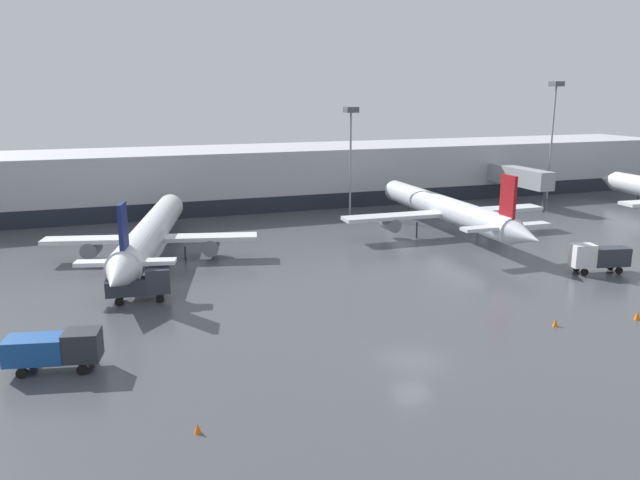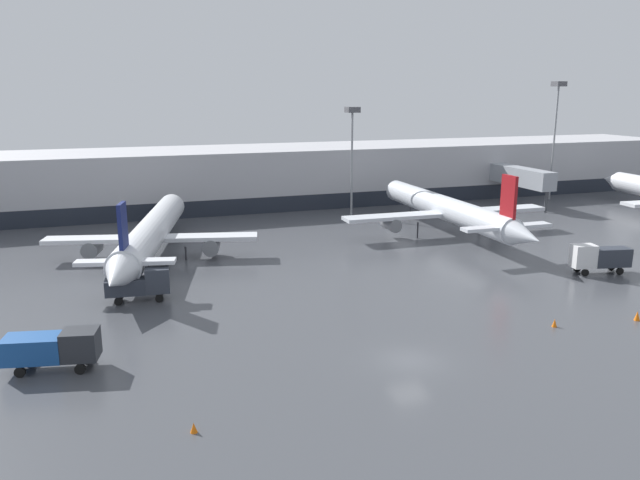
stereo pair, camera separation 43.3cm
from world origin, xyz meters
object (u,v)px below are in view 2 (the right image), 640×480
at_px(service_truck_2, 599,257).
at_px(apron_light_mast_4, 352,129).
at_px(parked_jet_1, 152,233).
at_px(traffic_cone_0, 194,428).
at_px(traffic_cone_3, 631,251).
at_px(service_truck_0, 53,347).
at_px(traffic_cone_2, 637,316).
at_px(parked_jet_2, 447,209).
at_px(traffic_cone_1, 555,323).
at_px(apron_light_mast_1, 557,108).
at_px(service_truck_1, 141,284).

xyz_separation_m(service_truck_2, apron_light_mast_4, (-12.26, 35.99, 10.85)).
bearing_deg(service_truck_2, parked_jet_1, -14.66).
height_order(traffic_cone_0, apron_light_mast_4, apron_light_mast_4).
bearing_deg(traffic_cone_3, apron_light_mast_4, 124.99).
bearing_deg(apron_light_mast_4, service_truck_0, -131.83).
xyz_separation_m(traffic_cone_2, traffic_cone_3, (16.09, 16.78, -0.10)).
height_order(service_truck_0, traffic_cone_3, service_truck_0).
distance_m(service_truck_0, traffic_cone_0, 13.27).
relative_size(parked_jet_2, traffic_cone_3, 64.05).
relative_size(traffic_cone_0, traffic_cone_1, 0.88).
distance_m(traffic_cone_2, apron_light_mast_1, 60.29).
xyz_separation_m(service_truck_2, traffic_cone_1, (-13.91, -10.64, -1.36)).
bearing_deg(apron_light_mast_4, service_truck_2, -71.19).
xyz_separation_m(parked_jet_2, service_truck_1, (-38.16, -13.99, -1.75)).
height_order(parked_jet_2, traffic_cone_1, parked_jet_2).
distance_m(parked_jet_1, service_truck_2, 46.44).
relative_size(service_truck_1, traffic_cone_2, 7.14).
relative_size(service_truck_2, traffic_cone_2, 7.89).
height_order(service_truck_1, apron_light_mast_4, apron_light_mast_4).
bearing_deg(service_truck_0, apron_light_mast_1, 42.51).
bearing_deg(traffic_cone_2, parked_jet_1, 137.67).
bearing_deg(traffic_cone_1, parked_jet_1, 132.04).
distance_m(traffic_cone_1, apron_light_mast_1, 63.53).
relative_size(parked_jet_2, service_truck_1, 6.74).
height_order(service_truck_1, traffic_cone_3, service_truck_1).
distance_m(traffic_cone_1, traffic_cone_3, 28.10).
height_order(service_truck_1, traffic_cone_1, service_truck_1).
xyz_separation_m(parked_jet_2, apron_light_mast_1, (30.00, 17.74, 11.82)).
bearing_deg(parked_jet_2, apron_light_mast_4, 23.79).
distance_m(parked_jet_2, service_truck_1, 40.68).
distance_m(service_truck_2, apron_light_mast_1, 46.98).
bearing_deg(apron_light_mast_1, parked_jet_1, -165.10).
height_order(parked_jet_2, service_truck_0, parked_jet_2).
bearing_deg(traffic_cone_3, apron_light_mast_1, 65.31).
bearing_deg(apron_light_mast_4, traffic_cone_0, -119.67).
bearing_deg(traffic_cone_3, service_truck_0, -169.15).
xyz_separation_m(traffic_cone_1, traffic_cone_2, (7.15, -0.99, 0.07)).
distance_m(traffic_cone_1, apron_light_mast_4, 48.23).
relative_size(service_truck_0, traffic_cone_3, 10.71).
bearing_deg(parked_jet_1, apron_light_mast_4, -48.12).
bearing_deg(traffic_cone_3, parked_jet_2, 135.00).
bearing_deg(service_truck_2, traffic_cone_0, 33.08).
distance_m(traffic_cone_0, traffic_cone_3, 56.36).
distance_m(service_truck_1, service_truck_2, 44.22).
distance_m(traffic_cone_2, traffic_cone_3, 23.25).
bearing_deg(service_truck_0, traffic_cone_0, -43.17).
xyz_separation_m(service_truck_0, service_truck_2, (50.05, 6.22, 0.13)).
bearing_deg(apron_light_mast_4, service_truck_1, -136.56).
relative_size(parked_jet_1, service_truck_0, 6.10).
relative_size(service_truck_2, traffic_cone_3, 10.51).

